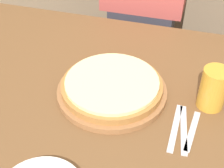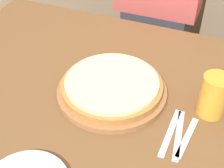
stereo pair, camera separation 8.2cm
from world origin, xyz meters
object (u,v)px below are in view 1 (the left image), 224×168
(beer_glass, at_px, (214,87))
(dinner_knife, at_px, (184,129))
(fork, at_px, (175,127))
(spoon, at_px, (192,131))
(pizza_on_board, at_px, (112,87))
(diner_person, at_px, (142,19))

(beer_glass, height_order, dinner_knife, beer_glass)
(beer_glass, height_order, fork, beer_glass)
(beer_glass, relative_size, spoon, 0.84)
(pizza_on_board, height_order, spoon, pizza_on_board)
(pizza_on_board, relative_size, beer_glass, 2.65)
(beer_glass, relative_size, diner_person, 0.10)
(pizza_on_board, xyz_separation_m, fork, (0.22, -0.10, -0.02))
(dinner_knife, bearing_deg, fork, 180.00)
(spoon, bearing_deg, diner_person, 111.63)
(beer_glass, relative_size, fork, 0.71)
(spoon, bearing_deg, pizza_on_board, 160.62)
(beer_glass, height_order, spoon, beer_glass)
(diner_person, bearing_deg, spoon, -68.37)
(spoon, bearing_deg, fork, -180.00)
(beer_glass, bearing_deg, dinner_knife, -116.96)
(fork, height_order, spoon, same)
(beer_glass, bearing_deg, spoon, -107.58)
(fork, distance_m, diner_person, 0.84)
(dinner_knife, height_order, spoon, same)
(pizza_on_board, bearing_deg, fork, -23.29)
(spoon, distance_m, diner_person, 0.85)
(dinner_knife, bearing_deg, spoon, 0.00)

